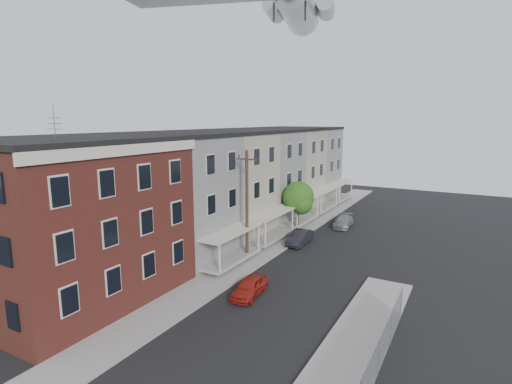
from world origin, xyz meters
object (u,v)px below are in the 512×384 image
Objects in this scene: car_near at (250,287)px; car_mid at (300,237)px; utility_pole at (247,205)px; street_tree at (299,199)px; car_far at (343,222)px.

car_near is 0.92× the size of car_mid.
utility_pole is 7.72m from car_near.
car_near is at bearing -78.64° from street_tree.
utility_pole is 1.73× the size of street_tree.
utility_pole is at bearing -91.89° from street_tree.
street_tree is at bearing 113.13° from car_mid.
utility_pole is at bearing -110.66° from car_far.
car_mid is (2.06, 6.12, -4.03)m from utility_pole.
car_mid is 8.01m from car_far.
car_near reaches higher than car_far.
street_tree is at bearing 95.97° from car_near.
car_far is at bearing 76.12° from car_mid.
street_tree reaches higher than car_mid.
car_mid is at bearing -107.98° from car_far.
car_near is at bearing -96.46° from car_far.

